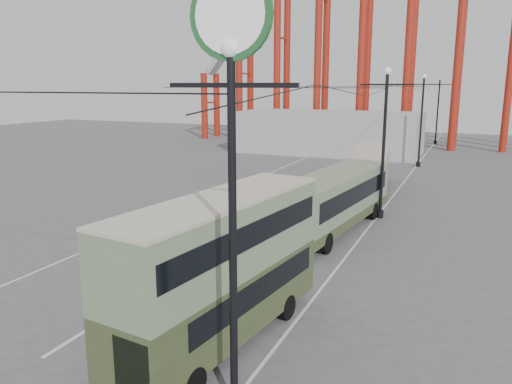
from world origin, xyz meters
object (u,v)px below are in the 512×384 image
at_px(lamp_post_near, 231,105).
at_px(pedestrian, 300,222).
at_px(single_decker_cream, 370,167).
at_px(double_decker_bus, 222,263).
at_px(single_decker_green, 334,199).

relative_size(lamp_post_near, pedestrian, 5.61).
xyz_separation_m(single_decker_cream, pedestrian, (-0.86, -14.93, -0.86)).
relative_size(lamp_post_near, double_decker_bus, 1.16).
bearing_deg(pedestrian, single_decker_green, -147.76).
bearing_deg(pedestrian, single_decker_cream, -122.82).
height_order(single_decker_green, pedestrian, single_decker_green).
bearing_deg(double_decker_bus, lamp_post_near, -50.73).
bearing_deg(double_decker_bus, single_decker_green, 97.46).
height_order(single_decker_green, single_decker_cream, single_decker_green).
height_order(double_decker_bus, single_decker_cream, double_decker_bus).
bearing_deg(single_decker_green, double_decker_bus, -82.90).
relative_size(single_decker_cream, pedestrian, 5.53).
bearing_deg(lamp_post_near, pedestrian, 102.41).
bearing_deg(double_decker_bus, single_decker_cream, 98.25).
xyz_separation_m(lamp_post_near, single_decker_cream, (-2.37, 29.62, -6.04)).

